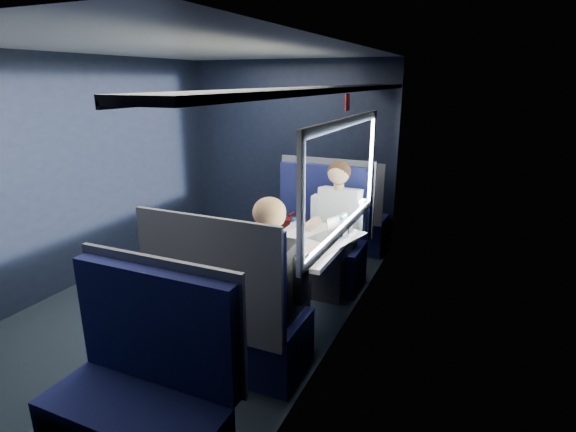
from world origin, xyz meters
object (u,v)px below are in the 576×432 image
at_px(seat_row_back, 142,402).
at_px(seat_bay_far, 232,320).
at_px(laptop, 332,232).
at_px(cup, 350,228).
at_px(seat_row_front, 343,219).
at_px(woman, 273,276).
at_px(seat_bay_near, 316,241).
at_px(man, 336,222).
at_px(table, 302,250).
at_px(bottle_small, 345,228).

bearing_deg(seat_row_back, seat_bay_far, 90.00).
height_order(laptop, cup, laptop).
xyz_separation_m(seat_bay_far, cup, (0.48, 1.27, 0.37)).
xyz_separation_m(seat_row_front, seat_row_back, (0.00, -3.59, 0.00)).
bearing_deg(laptop, seat_row_front, 103.33).
distance_m(seat_bay_far, cup, 1.41).
relative_size(seat_row_front, woman, 0.88).
bearing_deg(seat_row_front, woman, -84.30).
height_order(seat_bay_near, cup, seat_bay_near).
relative_size(seat_bay_near, seat_row_front, 1.09).
bearing_deg(laptop, man, 104.37).
height_order(table, cup, cup).
xyz_separation_m(seat_row_front, cup, (0.48, -1.40, 0.37)).
bearing_deg(seat_bay_far, seat_row_back, -90.00).
distance_m(man, cup, 0.39).
xyz_separation_m(seat_bay_near, laptop, (0.39, -0.70, 0.38)).
bearing_deg(man, bottle_small, -63.57).
xyz_separation_m(table, seat_row_back, (-0.18, -1.80, -0.25)).
relative_size(woman, laptop, 3.88).
height_order(woman, bottle_small, woman).
xyz_separation_m(seat_bay_near, woman, (0.26, -1.58, 0.31)).
bearing_deg(seat_row_back, laptop, 78.90).
bearing_deg(bottle_small, seat_row_front, 107.10).
bearing_deg(laptop, cup, 67.22).
height_order(seat_bay_near, seat_row_back, seat_bay_near).
relative_size(seat_row_front, cup, 14.58).
height_order(man, cup, man).
distance_m(table, woman, 0.71).
xyz_separation_m(seat_bay_near, seat_row_front, (0.01, 0.93, -0.01)).
bearing_deg(seat_bay_near, table, -77.60).
distance_m(laptop, cup, 0.24).
bearing_deg(seat_bay_far, woman, 33.82).
height_order(seat_bay_far, laptop, seat_bay_far).
height_order(seat_row_back, bottle_small, seat_row_back).
bearing_deg(table, bottle_small, 38.41).
distance_m(man, woman, 1.41).
distance_m(seat_row_front, cup, 1.53).
relative_size(seat_row_back, bottle_small, 5.61).
bearing_deg(man, seat_bay_near, 146.40).
relative_size(laptop, cup, 4.28).
relative_size(seat_row_back, cup, 14.58).
bearing_deg(seat_bay_far, seat_row_front, 90.00).
bearing_deg(bottle_small, woman, -103.70).
distance_m(seat_bay_near, laptop, 0.89).
height_order(table, seat_row_front, seat_row_front).
relative_size(man, laptop, 3.88).
distance_m(seat_bay_far, seat_row_front, 2.67).
height_order(seat_bay_far, man, man).
bearing_deg(seat_row_back, seat_row_front, 90.00).
bearing_deg(woman, seat_bay_near, 99.32).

